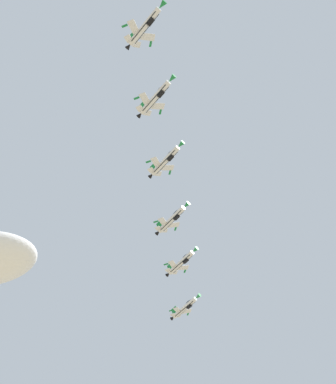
{
  "coord_description": "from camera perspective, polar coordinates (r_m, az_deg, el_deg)",
  "views": [
    {
      "loc": [
        4.64,
        -6.44,
        1.5
      ],
      "look_at": [
        -6.55,
        71.95,
        134.44
      ],
      "focal_mm": 45.78,
      "sensor_mm": 36.0,
      "label": 1
    }
  ],
  "objects": [
    {
      "name": "fighter_jet_right_wing",
      "position": [
        150.71,
        -0.26,
        3.73
      ],
      "size": [
        12.91,
        12.11,
        5.03
      ],
      "rotation": [
        0.0,
        0.4,
        3.99
      ],
      "color": "silver"
    },
    {
      "name": "fighter_jet_trail_slot",
      "position": [
        186.89,
        2.01,
        -13.27
      ],
      "size": [
        12.91,
        12.05,
        5.17
      ],
      "rotation": [
        0.0,
        0.44,
        3.99
      ],
      "color": "silver"
    },
    {
      "name": "fighter_jet_lead",
      "position": [
        137.05,
        -2.68,
        18.78
      ],
      "size": [
        12.91,
        12.09,
        5.08
      ],
      "rotation": [
        0.0,
        0.41,
        3.99
      ],
      "color": "silver"
    },
    {
      "name": "fighter_jet_left_wing",
      "position": [
        140.39,
        -1.45,
        11.01
      ],
      "size": [
        12.91,
        12.07,
        5.13
      ],
      "rotation": [
        0.0,
        0.43,
        3.99
      ],
      "color": "silver"
    },
    {
      "name": "fighter_jet_left_outer",
      "position": [
        158.65,
        0.47,
        -3.16
      ],
      "size": [
        12.91,
        12.03,
        5.21
      ],
      "rotation": [
        0.0,
        0.45,
        3.99
      ],
      "color": "silver"
    },
    {
      "name": "fighter_jet_right_outer",
      "position": [
        171.45,
        1.58,
        -8.17
      ],
      "size": [
        12.91,
        12.16,
        4.89
      ],
      "rotation": [
        0.0,
        0.36,
        3.99
      ],
      "color": "silver"
    }
  ]
}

